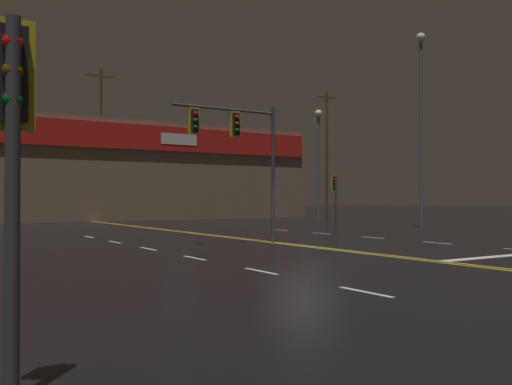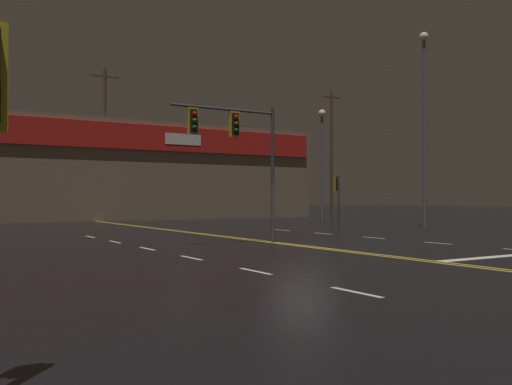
{
  "view_description": "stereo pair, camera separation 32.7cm",
  "coord_description": "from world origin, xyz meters",
  "px_view_note": "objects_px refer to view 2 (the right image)",
  "views": [
    {
      "loc": [
        -12.72,
        -16.91,
        1.75
      ],
      "look_at": [
        0.0,
        3.17,
        2.0
      ],
      "focal_mm": 40.0,
      "sensor_mm": 36.0,
      "label": 1
    },
    {
      "loc": [
        -12.44,
        -17.08,
        1.75
      ],
      "look_at": [
        0.0,
        3.17,
        2.0
      ],
      "focal_mm": 40.0,
      "sensor_mm": 36.0,
      "label": 2
    }
  ],
  "objects_px": {
    "streetlight_near_right": "(424,106)",
    "traffic_signal_median": "(233,137)",
    "streetlight_near_left": "(322,149)",
    "traffic_signal_corner_northeast": "(338,189)"
  },
  "relations": [
    {
      "from": "streetlight_near_left",
      "to": "traffic_signal_corner_northeast",
      "type": "bearing_deg",
      "value": -118.49
    },
    {
      "from": "traffic_signal_median",
      "to": "traffic_signal_corner_northeast",
      "type": "bearing_deg",
      "value": 36.32
    },
    {
      "from": "traffic_signal_corner_northeast",
      "to": "streetlight_near_left",
      "type": "relative_size",
      "value": 0.39
    },
    {
      "from": "traffic_signal_median",
      "to": "traffic_signal_corner_northeast",
      "type": "relative_size",
      "value": 1.66
    },
    {
      "from": "traffic_signal_corner_northeast",
      "to": "traffic_signal_median",
      "type": "bearing_deg",
      "value": -143.68
    },
    {
      "from": "streetlight_near_left",
      "to": "streetlight_near_right",
      "type": "bearing_deg",
      "value": -90.08
    },
    {
      "from": "traffic_signal_corner_northeast",
      "to": "streetlight_near_left",
      "type": "xyz_separation_m",
      "value": [
        2.81,
        5.19,
        3.09
      ]
    },
    {
      "from": "traffic_signal_median",
      "to": "streetlight_near_left",
      "type": "relative_size",
      "value": 0.64
    },
    {
      "from": "streetlight_near_right",
      "to": "traffic_signal_median",
      "type": "bearing_deg",
      "value": -162.8
    },
    {
      "from": "streetlight_near_right",
      "to": "traffic_signal_corner_northeast",
      "type": "bearing_deg",
      "value": 120.55
    }
  ]
}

